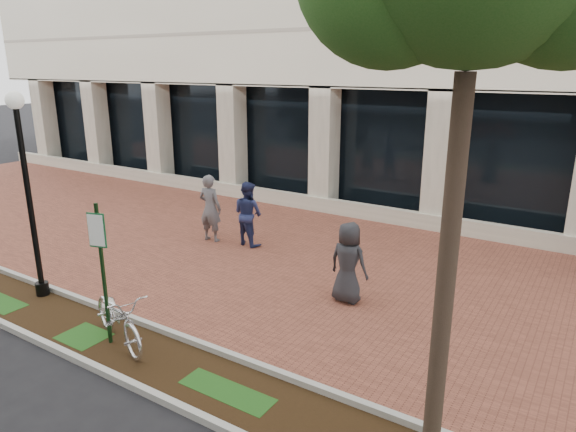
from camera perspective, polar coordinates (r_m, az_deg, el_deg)
The scene contains 11 objects.
ground at distance 13.28m, azimuth 1.28°, elevation -5.17°, with size 120.00×120.00×0.00m, color black.
brick_plaza at distance 13.27m, azimuth 1.28°, elevation -5.15°, with size 40.00×9.00×0.01m, color brown.
planting_strip at distance 9.64m, azimuth -15.75°, elevation -14.69°, with size 40.00×1.50×0.01m, color black.
curb_plaza_side at distance 10.04m, azimuth -12.54°, elevation -12.73°, with size 40.00×0.12×0.12m, color #A9A89F.
curb_street_side at distance 9.22m, azimuth -19.36°, elevation -16.20°, with size 40.00×0.12×0.12m, color #A9A89F.
parking_sign at distance 9.52m, azimuth -20.07°, elevation -4.38°, with size 0.34×0.07×2.65m.
lamppost at distance 11.96m, azimuth -26.99°, elevation 3.03°, with size 0.36×0.36×4.40m.
locked_bicycle at distance 9.89m, azimuth -18.31°, elevation -10.61°, with size 0.70×2.01×1.06m, color silver.
pedestrian_left at distance 14.76m, azimuth -8.64°, elevation 0.87°, with size 0.71×0.47×1.95m, color #5B5B5F.
pedestrian_mid at distance 14.34m, azimuth -4.47°, elevation 0.28°, with size 0.88×0.69×1.82m, color navy.
pedestrian_right at distance 10.93m, azimuth 6.72°, elevation -5.16°, with size 0.86×0.56×1.77m, color #25252A.
Camera 1 is at (6.39, -10.56, 4.89)m, focal length 32.00 mm.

